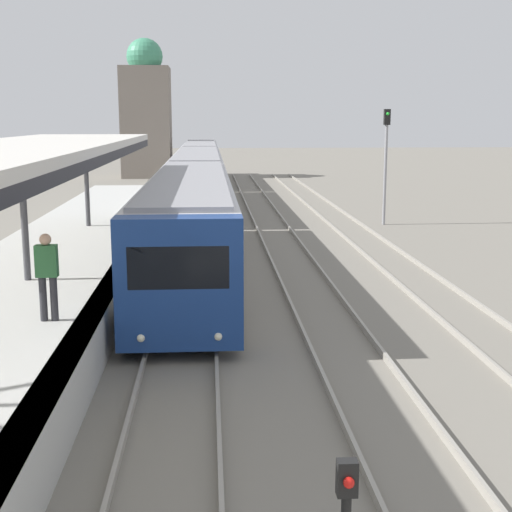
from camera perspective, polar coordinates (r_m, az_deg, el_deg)
platform_canopy at (r=17.33m, az=-18.22°, el=8.08°), size 4.00×21.83×3.18m
person_on_platform at (r=13.85m, az=-16.37°, el=-1.21°), size 0.40×0.22×1.66m
train_near at (r=38.84m, az=-4.70°, el=6.28°), size 2.55×50.36×3.04m
signal_mast_far at (r=33.12m, az=10.35°, el=8.11°), size 0.28×0.29×5.23m
distant_domed_building at (r=60.77m, az=-8.78°, el=11.26°), size 4.00×4.00×11.28m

